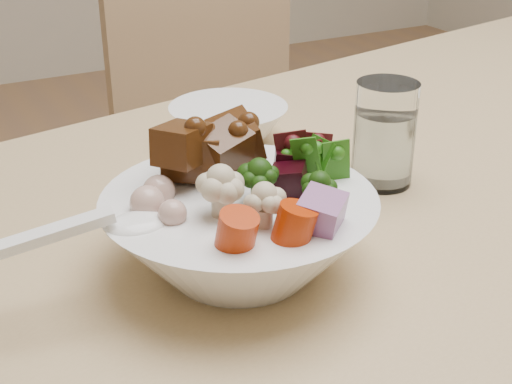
# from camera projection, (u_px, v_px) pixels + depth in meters

# --- Properties ---
(dining_table) EXTENTS (1.78, 1.22, 0.76)m
(dining_table) POSITION_uv_depth(u_px,v_px,m) (488.00, 228.00, 0.87)
(dining_table) COLOR tan
(dining_table) RESTS_ON ground
(chair_far) EXTENTS (0.43, 0.43, 0.90)m
(chair_far) POSITION_uv_depth(u_px,v_px,m) (231.00, 167.00, 1.48)
(chair_far) COLOR tan
(chair_far) RESTS_ON ground
(food_bowl) EXTENTS (0.24, 0.24, 0.13)m
(food_bowl) POSITION_uv_depth(u_px,v_px,m) (240.00, 226.00, 0.63)
(food_bowl) COLOR white
(food_bowl) RESTS_ON dining_table
(soup_spoon) EXTENTS (0.15, 0.05, 0.03)m
(soup_spoon) POSITION_uv_depth(u_px,v_px,m) (115.00, 228.00, 0.57)
(soup_spoon) COLOR white
(soup_spoon) RESTS_ON food_bowl
(water_glass) EXTENTS (0.07, 0.07, 0.12)m
(water_glass) POSITION_uv_depth(u_px,v_px,m) (384.00, 138.00, 0.79)
(water_glass) COLOR white
(water_glass) RESTS_ON dining_table
(side_bowl) EXTENTS (0.15, 0.15, 0.05)m
(side_bowl) POSITION_uv_depth(u_px,v_px,m) (229.00, 125.00, 0.90)
(side_bowl) COLOR white
(side_bowl) RESTS_ON dining_table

